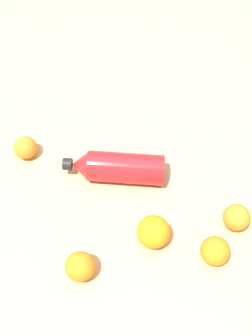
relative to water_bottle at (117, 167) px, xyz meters
name	(u,v)px	position (x,y,z in m)	size (l,w,h in m)	color
ground_plane	(137,168)	(-0.05, 0.04, -0.04)	(2.40, 2.40, 0.00)	tan
water_bottle	(117,167)	(0.00, 0.00, 0.00)	(0.14, 0.26, 0.08)	red
orange_0	(25,148)	(0.02, -0.25, -0.01)	(0.06, 0.06, 0.06)	orange
orange_1	(237,217)	(0.03, 0.31, -0.01)	(0.06, 0.06, 0.06)	orange
orange_2	(153,232)	(0.14, 0.15, 0.00)	(0.08, 0.08, 0.08)	orange
orange_3	(215,251)	(0.13, 0.29, -0.01)	(0.07, 0.07, 0.07)	orange
orange_4	(80,266)	(0.27, 0.03, -0.01)	(0.07, 0.07, 0.07)	orange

